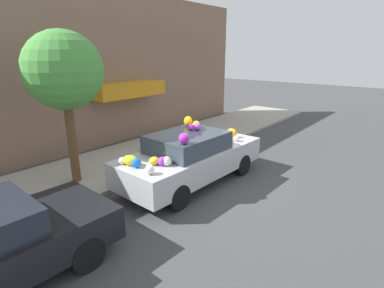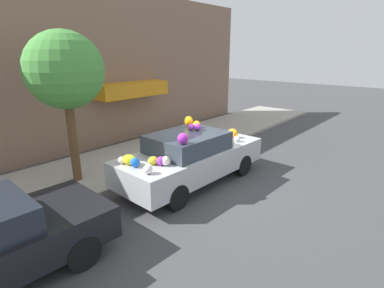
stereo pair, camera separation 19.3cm
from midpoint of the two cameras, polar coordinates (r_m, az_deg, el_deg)
ground_plane at (r=8.84m, az=-1.06°, el=-7.00°), size 60.00×60.00×0.00m
sidewalk_curb at (r=10.64m, az=-12.22°, el=-2.76°), size 24.00×3.20×0.12m
building_facade at (r=11.92m, az=-19.73°, el=12.85°), size 18.00×1.20×5.90m
street_tree at (r=8.52m, az=-23.87°, el=12.51°), size 2.01×2.01×4.05m
fire_hydrant at (r=9.58m, az=-10.16°, el=-2.32°), size 0.20×0.20×0.70m
art_car at (r=8.46m, az=-0.85°, el=-2.40°), size 4.60×1.93×1.78m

